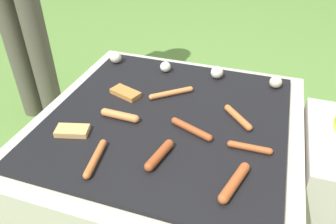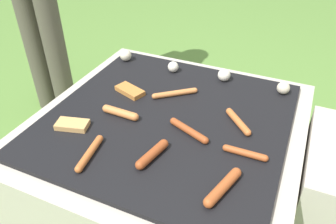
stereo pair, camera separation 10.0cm
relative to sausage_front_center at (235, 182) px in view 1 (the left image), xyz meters
The scene contains 13 objects.
ground_plane 0.57m from the sausage_front_center, 137.44° to the left, with size 14.00×14.00×0.00m, color #567F38.
grill 0.45m from the sausage_front_center, 137.44° to the left, with size 0.98×0.98×0.39m.
sausage_back_left 0.27m from the sausage_front_center, 131.87° to the left, with size 0.16×0.08×0.03m.
sausage_back_center 0.49m from the sausage_front_center, 156.66° to the left, with size 0.16×0.03×0.03m.
sausage_front_center is the anchor object (origin of this frame).
sausage_mid_right 0.52m from the sausage_front_center, 128.18° to the left, with size 0.16×0.13×0.02m.
sausage_front_left 0.17m from the sausage_front_center, 82.03° to the left, with size 0.15×0.02×0.02m.
sausage_front_right 0.25m from the sausage_front_center, behind, with size 0.06×0.15×0.03m.
sausage_back_right 0.33m from the sausage_front_center, 96.59° to the left, with size 0.12×0.12×0.02m.
sausage_mid_left 0.43m from the sausage_front_center, behind, with size 0.05×0.17×0.02m.
bread_slice_right 0.61m from the sausage_front_center, 144.84° to the left, with size 0.14×0.10×0.02m.
bread_slice_left 0.58m from the sausage_front_center, behind, with size 0.13×0.09×0.02m.
mushroom_row 0.68m from the sausage_front_center, 116.74° to the left, with size 0.80×0.07×0.06m.
Camera 1 is at (0.31, -0.94, 1.12)m, focal length 35.00 mm.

